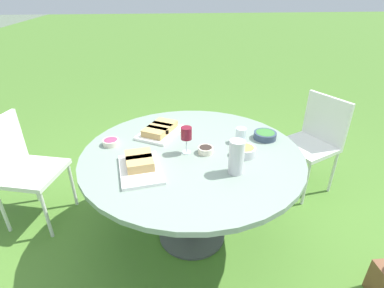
{
  "coord_description": "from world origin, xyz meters",
  "views": [
    {
      "loc": [
        -1.74,
        0.17,
        1.76
      ],
      "look_at": [
        0.0,
        0.0,
        0.82
      ],
      "focal_mm": 28.0,
      "sensor_mm": 36.0,
      "label": 1
    }
  ],
  "objects_px": {
    "dining_table": "(192,163)",
    "chair_far_back": "(21,164)",
    "chair_near_right": "(314,137)",
    "water_pitcher": "(236,157)",
    "wine_glass": "(186,134)"
  },
  "relations": [
    {
      "from": "chair_near_right",
      "to": "chair_far_back",
      "type": "xyz_separation_m",
      "value": [
        -0.22,
        2.48,
        0.0
      ]
    },
    {
      "from": "dining_table",
      "to": "water_pitcher",
      "type": "relative_size",
      "value": 7.0
    },
    {
      "from": "chair_near_right",
      "to": "wine_glass",
      "type": "xyz_separation_m",
      "value": [
        -0.57,
        1.22,
        0.37
      ]
    },
    {
      "from": "dining_table",
      "to": "chair_far_back",
      "type": "height_order",
      "value": "chair_far_back"
    },
    {
      "from": "chair_far_back",
      "to": "wine_glass",
      "type": "height_order",
      "value": "wine_glass"
    },
    {
      "from": "chair_near_right",
      "to": "chair_far_back",
      "type": "relative_size",
      "value": 1.0
    },
    {
      "from": "dining_table",
      "to": "water_pitcher",
      "type": "distance_m",
      "value": 0.41
    },
    {
      "from": "chair_far_back",
      "to": "chair_near_right",
      "type": "bearing_deg",
      "value": -84.95
    },
    {
      "from": "chair_far_back",
      "to": "dining_table",
      "type": "bearing_deg",
      "value": -104.91
    },
    {
      "from": "water_pitcher",
      "to": "wine_glass",
      "type": "xyz_separation_m",
      "value": [
        0.26,
        0.27,
        0.03
      ]
    },
    {
      "from": "wine_glass",
      "to": "chair_far_back",
      "type": "bearing_deg",
      "value": 74.4
    },
    {
      "from": "chair_far_back",
      "to": "water_pitcher",
      "type": "height_order",
      "value": "water_pitcher"
    },
    {
      "from": "dining_table",
      "to": "chair_near_right",
      "type": "height_order",
      "value": "chair_near_right"
    },
    {
      "from": "chair_far_back",
      "to": "water_pitcher",
      "type": "xyz_separation_m",
      "value": [
        -0.62,
        -1.54,
        0.34
      ]
    },
    {
      "from": "chair_far_back",
      "to": "wine_glass",
      "type": "distance_m",
      "value": 1.37
    }
  ]
}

